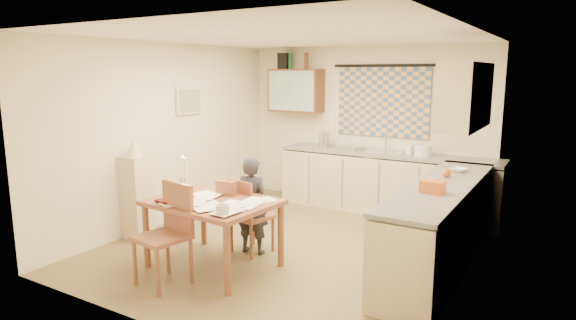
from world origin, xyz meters
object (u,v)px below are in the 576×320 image
Objects in this scene: stove at (409,261)px; chair_far at (251,230)px; counter_right at (441,226)px; shelf_stand at (137,197)px; person at (252,205)px; counter_back at (386,183)px; dining_table at (214,233)px.

chair_far is at bearing 168.81° from stove.
counter_right is 3.70m from shelf_stand.
stove is 2.05m from chair_far.
person reaches higher than chair_far.
counter_right is at bearing -166.75° from person.
counter_back is 2.04m from counter_right.
dining_table is 0.60m from person.
person reaches higher than stove.
stove is (1.21, -2.78, -0.01)m from counter_back.
counter_back is 3.10× the size of shelf_stand.
stove is 0.84× the size of shelf_stand.
stove is 3.54m from shelf_stand.
stove is 1.00× the size of chair_far.
stove is at bearing -90.00° from counter_right.
chair_far is at bearing -108.29° from counter_back.
counter_right is 3.29× the size of stove.
stove is at bearing -66.52° from counter_back.
counter_back is 2.86× the size of person.
person is at bearing -159.13° from counter_right.
counter_back is 2.43× the size of dining_table.
person is (0.02, -0.00, 0.30)m from chair_far.
counter_back is at bearing 113.48° from stove.
shelf_stand is at bearing 4.12° from person.
counter_right is 1.15m from stove.
person reaches higher than counter_right.
shelf_stand is (-2.33, -2.72, 0.08)m from counter_back.
counter_right is 3.30× the size of chair_far.
counter_right is at bearing 36.04° from dining_table.
person is (-0.77, -2.39, 0.12)m from counter_back.
dining_table is (-0.89, -2.95, -0.07)m from counter_back.
shelf_stand is at bearing 174.90° from dining_table.
counter_right reaches higher than dining_table.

